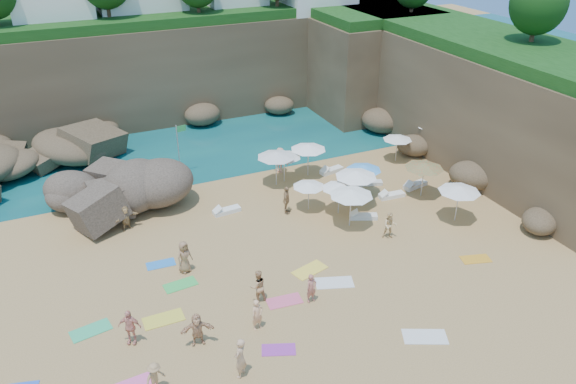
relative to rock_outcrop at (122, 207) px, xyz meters
name	(u,v)px	position (x,y,z in m)	size (l,w,h in m)	color
ground	(277,255)	(6.76, -8.88, 0.00)	(120.00, 120.00, 0.00)	tan
seawater	(156,96)	(6.76, 21.12, 0.00)	(120.00, 120.00, 0.00)	#0C4751
cliff_back	(186,65)	(8.76, 16.12, 4.00)	(44.00, 8.00, 8.00)	brown
cliff_right	(467,96)	(25.76, -0.88, 4.00)	(8.00, 30.00, 8.00)	brown
cliff_corner	(362,61)	(23.76, 11.12, 4.00)	(10.00, 12.00, 8.00)	brown
rock_promontory	(43,174)	(-4.24, 7.12, 0.00)	(12.00, 7.00, 2.00)	brown
rock_outcrop	(122,207)	(0.00, 0.00, 0.00)	(7.12, 5.34, 2.85)	brown
flag_pole	(179,143)	(4.68, 3.14, 2.32)	(0.71, 0.18, 3.64)	silver
parasol_0	(276,154)	(10.04, -1.12, 2.22)	(2.56, 2.56, 2.42)	silver
parasol_1	(284,155)	(10.72, -0.92, 1.99)	(2.29, 2.29, 2.17)	silver
parasol_2	(309,184)	(10.53, -5.04, 1.73)	(1.99, 1.99, 1.88)	silver
parasol_3	(308,147)	(12.61, -0.70, 2.14)	(2.46, 2.46, 2.33)	silver
parasol_4	(434,123)	(22.95, -0.86, 2.27)	(2.62, 2.62, 2.47)	silver
parasol_5	(351,192)	(11.89, -7.79, 2.22)	(2.55, 2.55, 2.41)	silver
parasol_6	(424,165)	(18.00, -6.44, 2.16)	(2.49, 2.49, 2.36)	silver
parasol_7	(398,138)	(19.56, -1.19, 1.83)	(2.11, 2.11, 1.99)	silver
parasol_8	(356,174)	(13.34, -5.86, 2.25)	(2.60, 2.60, 2.46)	silver
parasol_9	(339,186)	(12.00, -6.23, 1.88)	(2.17, 2.17, 2.05)	silver
parasol_10	(364,167)	(14.57, -4.76, 1.96)	(2.26, 2.26, 2.14)	silver
parasol_11	(460,189)	(17.96, -9.89, 2.15)	(2.47, 2.47, 2.34)	silver
lounger_0	(227,211)	(5.75, -3.37, 0.13)	(1.71, 0.57, 0.27)	white
lounger_1	(332,170)	(14.34, -1.00, 0.14)	(1.75, 0.58, 0.27)	white
lounger_2	(415,185)	(18.37, -5.31, 0.14)	(1.77, 0.59, 0.28)	silver
lounger_3	(363,216)	(13.08, -7.41, 0.13)	(1.66, 0.55, 0.26)	silver
lounger_4	(370,183)	(15.83, -3.74, 0.12)	(1.60, 0.53, 0.25)	silver
lounger_5	(392,195)	(16.13, -5.86, 0.13)	(1.71, 0.57, 0.27)	white
towel_3	(180,285)	(1.28, -9.30, 0.01)	(1.65, 0.82, 0.03)	green
towel_4	(164,319)	(-0.09, -11.52, 0.02)	(1.85, 0.93, 0.03)	yellow
towel_5	(425,337)	(10.20, -17.44, 0.02)	(1.94, 0.97, 0.03)	silver
towel_6	(279,350)	(3.97, -15.51, 0.01)	(1.47, 0.73, 0.03)	purple
towel_8	(161,264)	(0.79, -7.12, 0.01)	(1.49, 0.75, 0.03)	blue
towel_9	(284,301)	(5.53, -12.62, 0.01)	(1.69, 0.84, 0.03)	#E1577C
towel_10	(476,259)	(16.34, -13.63, 0.01)	(1.57, 0.79, 0.03)	orange
towel_11	(91,330)	(-3.25, -10.92, 0.02)	(1.76, 0.88, 0.03)	#32AF71
towel_12	(310,270)	(7.76, -10.85, 0.02)	(1.84, 0.92, 0.03)	yellow
towel_13	(334,283)	(8.42, -12.34, 0.02)	(1.91, 0.96, 0.03)	silver
person_stand_0	(257,315)	(3.66, -13.86, 0.78)	(0.57, 0.37, 1.55)	#E3A877
person_stand_1	(258,286)	(4.41, -12.03, 0.85)	(0.83, 0.64, 1.70)	tan
person_stand_2	(280,160)	(11.03, 0.52, 0.92)	(1.19, 0.49, 1.85)	#DF9B7E
person_stand_3	(286,200)	(9.09, -4.90, 0.89)	(1.05, 0.44, 1.79)	#A37C51
person_stand_4	(345,188)	(13.22, -4.77, 0.78)	(0.77, 0.42, 1.57)	#B77460
person_stand_5	(126,217)	(-0.18, -2.79, 0.79)	(1.47, 0.42, 1.58)	tan
person_stand_6	(240,358)	(2.01, -16.19, 0.94)	(0.69, 0.45, 1.88)	tan
person_lie_1	(132,339)	(-1.70, -12.47, 0.21)	(1.01, 1.73, 0.42)	#E49581
person_lie_2	(185,268)	(1.83, -8.29, 0.24)	(0.86, 1.76, 0.47)	#916948
person_lie_3	(198,340)	(0.94, -13.71, 0.21)	(1.45, 1.56, 0.42)	tan
person_lie_4	(311,298)	(6.70, -13.16, 0.18)	(0.55, 1.51, 0.36)	#B06558
person_lie_5	(389,233)	(13.27, -9.88, 0.29)	(0.76, 1.55, 0.59)	#E5C082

